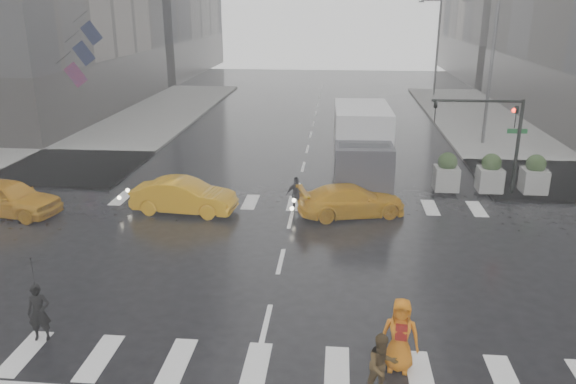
# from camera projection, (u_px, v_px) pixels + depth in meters

# --- Properties ---
(ground) EXTENTS (120.00, 120.00, 0.00)m
(ground) POSITION_uv_depth(u_px,v_px,m) (281.00, 261.00, 19.52)
(ground) COLOR black
(ground) RESTS_ON ground
(sidewalk_nw) EXTENTS (35.00, 35.00, 0.15)m
(sidewalk_nw) POSITION_uv_depth(u_px,v_px,m) (19.00, 136.00, 37.69)
(sidewalk_nw) COLOR slate
(sidewalk_nw) RESTS_ON ground
(road_markings) EXTENTS (18.00, 48.00, 0.01)m
(road_markings) POSITION_uv_depth(u_px,v_px,m) (281.00, 261.00, 19.52)
(road_markings) COLOR silver
(road_markings) RESTS_ON ground
(traffic_signal_pole) EXTENTS (4.45, 0.42, 4.50)m
(traffic_signal_pole) POSITION_uv_depth(u_px,v_px,m) (497.00, 127.00, 25.28)
(traffic_signal_pole) COLOR black
(traffic_signal_pole) RESTS_ON ground
(street_lamp_near) EXTENTS (2.15, 0.22, 9.00)m
(street_lamp_near) POSITION_uv_depth(u_px,v_px,m) (489.00, 66.00, 34.01)
(street_lamp_near) COLOR #59595B
(street_lamp_near) RESTS_ON ground
(street_lamp_far) EXTENTS (2.15, 0.22, 9.00)m
(street_lamp_far) POSITION_uv_depth(u_px,v_px,m) (436.00, 44.00, 52.89)
(street_lamp_far) COLOR #59595B
(street_lamp_far) RESTS_ON ground
(planter_west) EXTENTS (1.10, 1.10, 1.80)m
(planter_west) POSITION_uv_depth(u_px,v_px,m) (447.00, 173.00, 26.35)
(planter_west) COLOR slate
(planter_west) RESTS_ON ground
(planter_mid) EXTENTS (1.10, 1.10, 1.80)m
(planter_mid) POSITION_uv_depth(u_px,v_px,m) (490.00, 174.00, 26.18)
(planter_mid) COLOR slate
(planter_mid) RESTS_ON ground
(planter_east) EXTENTS (1.10, 1.10, 1.80)m
(planter_east) POSITION_uv_depth(u_px,v_px,m) (534.00, 175.00, 26.01)
(planter_east) COLOR slate
(planter_east) RESTS_ON ground
(flag_cluster) EXTENTS (2.87, 3.06, 4.69)m
(flag_cluster) POSITION_uv_depth(u_px,v_px,m) (79.00, 50.00, 36.48)
(flag_cluster) COLOR #59595B
(flag_cluster) RESTS_ON ground
(pedestrian_black) EXTENTS (1.15, 1.16, 2.43)m
(pedestrian_black) POSITION_uv_depth(u_px,v_px,m) (34.00, 284.00, 14.48)
(pedestrian_black) COLOR black
(pedestrian_black) RESTS_ON ground
(pedestrian_brown) EXTENTS (0.93, 0.83, 1.57)m
(pedestrian_brown) POSITION_uv_depth(u_px,v_px,m) (382.00, 366.00, 12.60)
(pedestrian_brown) COLOR #412F17
(pedestrian_brown) RESTS_ON ground
(pedestrian_orange) EXTENTS (1.00, 0.72, 1.90)m
(pedestrian_orange) POSITION_uv_depth(u_px,v_px,m) (400.00, 335.00, 13.48)
(pedestrian_orange) COLOR #C5650D
(pedestrian_orange) RESTS_ON ground
(pedestrian_far_a) EXTENTS (0.96, 0.67, 1.52)m
(pedestrian_far_a) POSITION_uv_depth(u_px,v_px,m) (297.00, 194.00, 24.03)
(pedestrian_far_a) COLOR black
(pedestrian_far_a) RESTS_ON ground
(pedestrian_far_b) EXTENTS (1.05, 1.06, 1.49)m
(pedestrian_far_b) POSITION_uv_depth(u_px,v_px,m) (366.00, 170.00, 27.58)
(pedestrian_far_b) COLOR black
(pedestrian_far_b) RESTS_ON ground
(taxi_front) EXTENTS (4.73, 2.61, 1.52)m
(taxi_front) POSITION_uv_depth(u_px,v_px,m) (9.00, 198.00, 23.62)
(taxi_front) COLOR orange
(taxi_front) RESTS_ON ground
(taxi_mid) EXTENTS (4.54, 1.95, 1.45)m
(taxi_mid) POSITION_uv_depth(u_px,v_px,m) (184.00, 196.00, 23.90)
(taxi_mid) COLOR orange
(taxi_mid) RESTS_ON ground
(taxi_rear) EXTENTS (4.35, 2.86, 1.31)m
(taxi_rear) POSITION_uv_depth(u_px,v_px,m) (352.00, 200.00, 23.58)
(taxi_rear) COLOR orange
(taxi_rear) RESTS_ON ground
(box_truck) EXTENTS (2.64, 7.05, 3.75)m
(box_truck) POSITION_uv_depth(u_px,v_px,m) (362.00, 146.00, 27.06)
(box_truck) COLOR #BCBCBF
(box_truck) RESTS_ON ground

